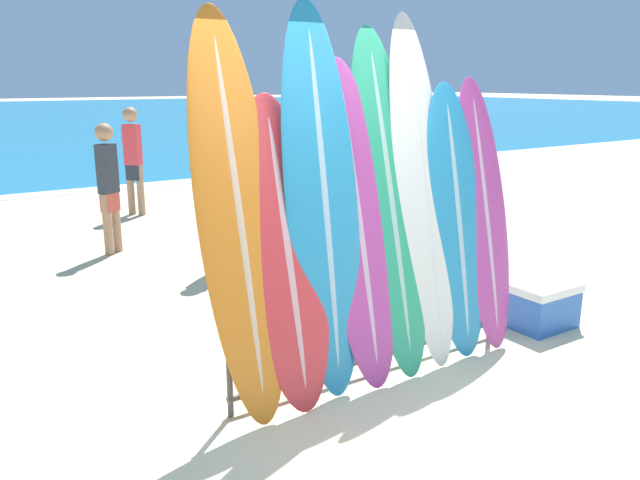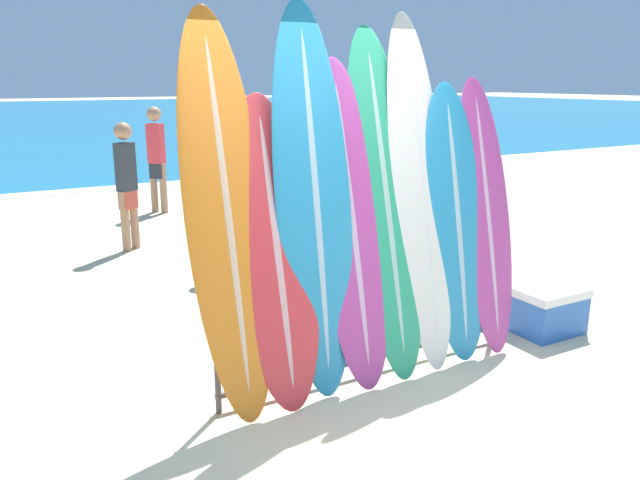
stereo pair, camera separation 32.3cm
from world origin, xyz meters
TOP-DOWN VIEW (x-y plane):
  - ground_plane at (0.00, 0.00)m, footprint 160.00×160.00m
  - surfboard_rack at (0.29, 0.60)m, footprint 2.46×0.04m
  - surfboard_slot_0 at (-0.78, 0.68)m, footprint 0.55×0.71m
  - surfboard_slot_1 at (-0.48, 0.62)m, footprint 0.59×0.60m
  - surfboard_slot_2 at (-0.18, 0.64)m, footprint 0.57×0.52m
  - surfboard_slot_3 at (0.12, 0.65)m, footprint 0.56×0.64m
  - surfboard_slot_4 at (0.44, 0.69)m, footprint 0.56×0.70m
  - surfboard_slot_5 at (0.75, 0.68)m, footprint 0.50×0.69m
  - surfboard_slot_6 at (1.05, 0.61)m, footprint 0.58×0.50m
  - surfboard_slot_7 at (1.36, 0.62)m, footprint 0.50×0.57m
  - person_near_water at (-0.48, 5.06)m, footprint 0.28×0.26m
  - person_mid_beach at (0.47, 3.67)m, footprint 0.22×0.27m
  - person_far_left at (0.47, 7.20)m, footprint 0.29×0.29m
  - cooler_box at (2.06, 0.50)m, footprint 0.58×0.41m

SIDE VIEW (x-z plane):
  - ground_plane at x=0.00m, z-range 0.00..0.00m
  - cooler_box at x=2.06m, z-range 0.00..0.41m
  - surfboard_rack at x=0.29m, z-range 0.04..0.87m
  - person_mid_beach at x=0.47m, z-range 0.07..1.69m
  - person_near_water at x=-0.48m, z-range 0.07..1.71m
  - person_far_left at x=0.47m, z-range 0.08..1.80m
  - surfboard_slot_1 at x=-0.48m, z-range 0.00..2.07m
  - surfboard_slot_6 at x=1.05m, z-range 0.00..2.13m
  - surfboard_slot_7 at x=1.36m, z-range 0.00..2.17m
  - surfboard_slot_3 at x=0.12m, z-range 0.00..2.30m
  - surfboard_slot_4 at x=0.44m, z-range 0.00..2.53m
  - surfboard_slot_0 at x=-0.78m, z-range 0.00..2.61m
  - surfboard_slot_5 at x=0.75m, z-range 0.00..2.64m
  - surfboard_slot_2 at x=-0.18m, z-range 0.00..2.66m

